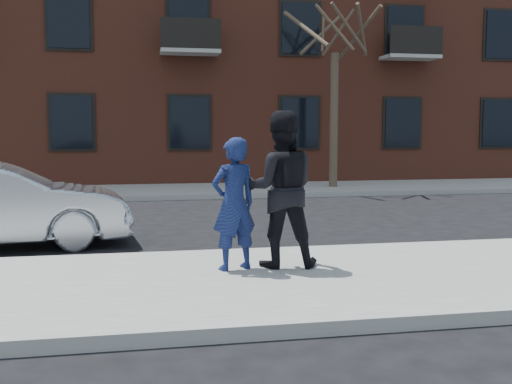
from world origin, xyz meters
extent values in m
plane|color=black|center=(0.00, 0.00, 0.00)|extent=(100.00, 100.00, 0.00)
cube|color=gray|center=(0.00, -0.25, 0.07)|extent=(50.00, 3.50, 0.15)
cube|color=#999691|center=(0.00, 1.55, 0.07)|extent=(50.00, 0.10, 0.15)
cube|color=gray|center=(0.00, 11.25, 0.07)|extent=(50.00, 3.50, 0.15)
cube|color=#999691|center=(0.00, 9.45, 0.07)|extent=(50.00, 0.10, 0.15)
cube|color=brown|center=(2.00, 18.00, 6.00)|extent=(24.00, 10.00, 12.00)
cube|color=black|center=(3.90, 12.94, 2.20)|extent=(1.30, 0.06, 1.70)
cube|color=black|center=(11.50, 12.94, 2.20)|extent=(1.30, 0.06, 1.70)
cube|color=black|center=(3.90, 12.94, 5.40)|extent=(1.30, 0.06, 1.70)
cube|color=black|center=(11.50, 12.94, 5.40)|extent=(1.30, 0.06, 1.70)
cylinder|color=#3D3024|center=(4.50, 11.00, 2.25)|extent=(0.26, 0.26, 4.20)
imported|color=navy|center=(-0.33, 0.26, 1.00)|extent=(0.72, 0.60, 1.70)
cube|color=black|center=(-0.46, 0.45, 1.42)|extent=(0.11, 0.14, 0.08)
imported|color=black|center=(0.30, 0.35, 1.17)|extent=(1.08, 0.89, 2.04)
cube|color=black|center=(0.17, 0.55, 1.30)|extent=(0.08, 0.14, 0.06)
camera|label=1|loc=(-1.47, -7.25, 1.94)|focal=42.00mm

